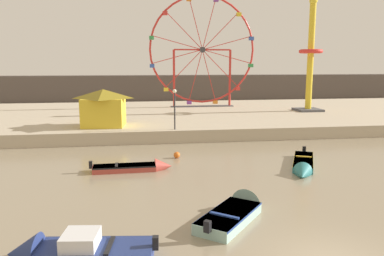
{
  "coord_description": "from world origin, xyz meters",
  "views": [
    {
      "loc": [
        -6.24,
        -10.56,
        6.5
      ],
      "look_at": [
        -2.61,
        13.65,
        2.33
      ],
      "focal_mm": 35.77,
      "sensor_mm": 36.0,
      "label": 1
    }
  ],
  "objects": [
    {
      "name": "quay_promenade",
      "position": [
        0.0,
        32.05,
        0.53
      ],
      "size": [
        110.0,
        24.46,
        1.06
      ],
      "primitive_type": "cube",
      "color": "#B7A88E",
      "rests_on": "ground_plane"
    },
    {
      "name": "mooring_buoy_orange",
      "position": [
        -3.47,
        15.04,
        0.22
      ],
      "size": [
        0.44,
        0.44,
        0.44
      ],
      "primitive_type": "sphere",
      "color": "orange",
      "rests_on": "ground_plane"
    },
    {
      "name": "motorboat_teal_painted",
      "position": [
        3.97,
        11.11,
        0.2
      ],
      "size": [
        3.57,
        5.78,
        1.12
      ],
      "rotation": [
        0.0,
        0.0,
        4.27
      ],
      "color": "teal",
      "rests_on": "ground_plane"
    },
    {
      "name": "motorboat_seafoam",
      "position": [
        -1.98,
        4.58,
        0.25
      ],
      "size": [
        3.96,
        4.4,
        1.41
      ],
      "rotation": [
        0.0,
        0.0,
        0.89
      ],
      "color": "#93BCAD",
      "rests_on": "ground_plane"
    },
    {
      "name": "distant_town_skyline",
      "position": [
        0.0,
        57.19,
        2.2
      ],
      "size": [
        140.0,
        3.0,
        4.4
      ],
      "primitive_type": "cube",
      "color": "#564C47",
      "rests_on": "ground_plane"
    },
    {
      "name": "drop_tower_yellow_tower",
      "position": [
        13.48,
        30.78,
        6.67
      ],
      "size": [
        2.8,
        2.8,
        12.66
      ],
      "color": "gold",
      "rests_on": "quay_promenade"
    },
    {
      "name": "carnival_booth_yellow_awning",
      "position": [
        -8.95,
        23.17,
        2.74
      ],
      "size": [
        4.1,
        3.8,
        3.22
      ],
      "rotation": [
        0.0,
        0.0,
        -0.09
      ],
      "color": "yellow",
      "rests_on": "quay_promenade"
    },
    {
      "name": "promenade_lamp_near",
      "position": [
        -3.02,
        20.53,
        3.29
      ],
      "size": [
        0.32,
        0.32,
        3.33
      ],
      "color": "#2D2D33",
      "rests_on": "quay_promenade"
    },
    {
      "name": "motorboat_navy_blue",
      "position": [
        -8.52,
        1.69,
        0.33
      ],
      "size": [
        5.07,
        2.1,
        1.46
      ],
      "rotation": [
        0.0,
        0.0,
        3.01
      ],
      "color": "navy",
      "rests_on": "ground_plane"
    },
    {
      "name": "motorboat_faded_red",
      "position": [
        -6.12,
        12.32,
        0.21
      ],
      "size": [
        5.0,
        1.19,
        1.03
      ],
      "rotation": [
        0.0,
        0.0,
        0.02
      ],
      "color": "#B24238",
      "rests_on": "ground_plane"
    },
    {
      "name": "ferris_wheel_red_frame",
      "position": [
        2.17,
        36.94,
        7.91
      ],
      "size": [
        13.17,
        1.2,
        13.65
      ],
      "color": "red",
      "rests_on": "quay_promenade"
    }
  ]
}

